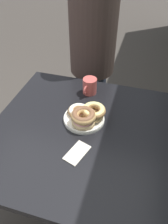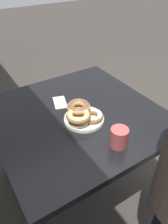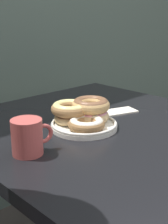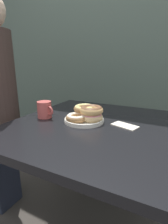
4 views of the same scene
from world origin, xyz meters
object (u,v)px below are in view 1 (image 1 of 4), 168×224
coffee_mug (90,86)px  napkin (77,153)px  person_figure (93,53)px  dining_table (80,140)px  donut_plate (86,115)px

coffee_mug → napkin: coffee_mug is taller
person_figure → coffee_mug: bearing=12.0°
dining_table → donut_plate: donut_plate is taller
coffee_mug → napkin: (0.49, 0.07, -0.05)m
coffee_mug → napkin: size_ratio=0.80×
napkin → person_figure: bearing=-170.0°
napkin → dining_table: bearing=-168.2°
dining_table → napkin: 0.18m
donut_plate → person_figure: (-0.67, -0.14, 0.03)m
person_figure → napkin: size_ratio=9.61×
napkin → donut_plate: bearing=-174.5°
donut_plate → person_figure: 0.68m
napkin → coffee_mug: bearing=-171.7°
donut_plate → napkin: donut_plate is taller
coffee_mug → person_figure: (-0.40, -0.09, 0.02)m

